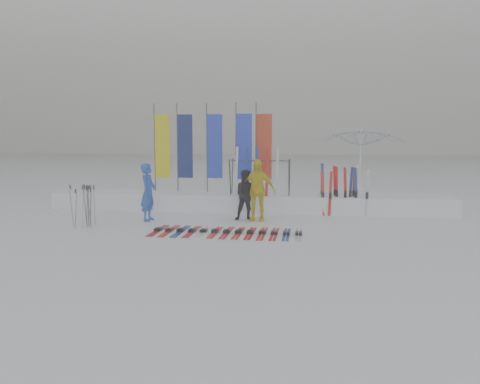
% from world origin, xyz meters
% --- Properties ---
extents(ground, '(120.00, 120.00, 0.00)m').
position_xyz_m(ground, '(0.00, 0.00, 0.00)').
color(ground, white).
rests_on(ground, ground).
extents(snow_bank, '(14.00, 1.60, 0.60)m').
position_xyz_m(snow_bank, '(0.00, 4.60, 0.30)').
color(snow_bank, white).
rests_on(snow_bank, ground).
extents(person_blue, '(0.44, 0.66, 1.78)m').
position_xyz_m(person_blue, '(-2.73, 2.05, 0.89)').
color(person_blue, blue).
rests_on(person_blue, ground).
extents(person_black, '(0.87, 0.73, 1.58)m').
position_xyz_m(person_black, '(0.27, 2.59, 0.79)').
color(person_black, black).
rests_on(person_black, ground).
extents(person_yellow, '(1.12, 0.47, 1.90)m').
position_xyz_m(person_yellow, '(0.58, 2.57, 0.95)').
color(person_yellow, yellow).
rests_on(person_yellow, ground).
extents(tent_canopy, '(3.87, 3.92, 2.96)m').
position_xyz_m(tent_canopy, '(3.99, 5.57, 1.48)').
color(tent_canopy, white).
rests_on(tent_canopy, ground).
extents(ski_row, '(4.03, 1.67, 0.07)m').
position_xyz_m(ski_row, '(-0.00, 0.54, 0.04)').
color(ski_row, '#AE100D').
rests_on(ski_row, ground).
extents(pole_cluster, '(0.64, 0.84, 1.26)m').
position_xyz_m(pole_cluster, '(-4.21, 0.88, 0.60)').
color(pole_cluster, '#595B60').
rests_on(pole_cluster, ground).
extents(feather_flags, '(4.29, 0.29, 3.20)m').
position_xyz_m(feather_flags, '(-1.27, 4.84, 2.24)').
color(feather_flags, '#383A3F').
rests_on(feather_flags, ground).
extents(ski_rack, '(2.04, 0.80, 1.23)m').
position_xyz_m(ski_rack, '(0.51, 4.20, 1.38)').
color(ski_rack, '#383A3F').
rests_on(ski_rack, ground).
extents(upright_skis, '(1.51, 1.02, 1.70)m').
position_xyz_m(upright_skis, '(3.26, 4.12, 0.79)').
color(upright_skis, red).
rests_on(upright_skis, ground).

